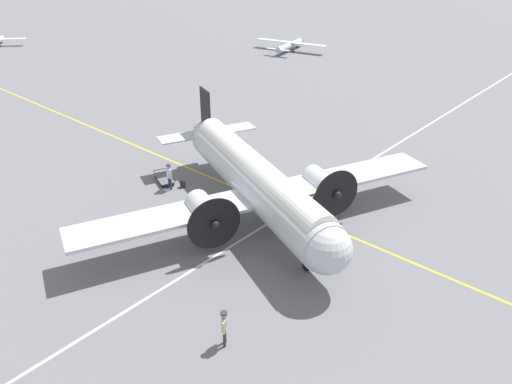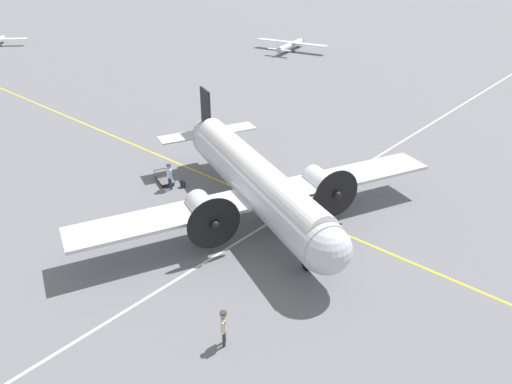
{
  "view_description": "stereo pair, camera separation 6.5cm",
  "coord_description": "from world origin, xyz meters",
  "px_view_note": "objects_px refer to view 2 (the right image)",
  "views": [
    {
      "loc": [
        18.12,
        -20.6,
        16.44
      ],
      "look_at": [
        0.0,
        0.0,
        1.74
      ],
      "focal_mm": 35.0,
      "sensor_mm": 36.0,
      "label": 1
    },
    {
      "loc": [
        18.17,
        -20.56,
        16.44
      ],
      "look_at": [
        0.0,
        0.0,
        1.74
      ],
      "focal_mm": 35.0,
      "sensor_mm": 36.0,
      "label": 2
    }
  ],
  "objects_px": {
    "baggage_cart": "(164,178)",
    "light_aircraft_distant": "(291,45)",
    "suitcase_near_door": "(183,184)",
    "crew_foreground": "(224,324)",
    "passenger_boarding": "(169,174)",
    "airliner_main": "(259,183)"
  },
  "relations": [
    {
      "from": "crew_foreground",
      "to": "passenger_boarding",
      "type": "bearing_deg",
      "value": -160.16
    },
    {
      "from": "passenger_boarding",
      "to": "light_aircraft_distant",
      "type": "xyz_separation_m",
      "value": [
        -20.65,
        40.35,
        -0.33
      ]
    },
    {
      "from": "airliner_main",
      "to": "passenger_boarding",
      "type": "relative_size",
      "value": 11.82
    },
    {
      "from": "passenger_boarding",
      "to": "suitcase_near_door",
      "type": "xyz_separation_m",
      "value": [
        0.46,
        0.75,
        -0.93
      ]
    },
    {
      "from": "suitcase_near_door",
      "to": "light_aircraft_distant",
      "type": "xyz_separation_m",
      "value": [
        -21.11,
        39.59,
        0.6
      ]
    },
    {
      "from": "suitcase_near_door",
      "to": "light_aircraft_distant",
      "type": "distance_m",
      "value": 44.87
    },
    {
      "from": "baggage_cart",
      "to": "light_aircraft_distant",
      "type": "xyz_separation_m",
      "value": [
        -19.44,
        39.89,
        0.59
      ]
    },
    {
      "from": "baggage_cart",
      "to": "light_aircraft_distant",
      "type": "bearing_deg",
      "value": 138.53
    },
    {
      "from": "airliner_main",
      "to": "light_aircraft_distant",
      "type": "height_order",
      "value": "airliner_main"
    },
    {
      "from": "crew_foreground",
      "to": "suitcase_near_door",
      "type": "relative_size",
      "value": 3.32
    },
    {
      "from": "light_aircraft_distant",
      "to": "suitcase_near_door",
      "type": "bearing_deg",
      "value": -163.91
    },
    {
      "from": "crew_foreground",
      "to": "baggage_cart",
      "type": "distance_m",
      "value": 16.84
    },
    {
      "from": "airliner_main",
      "to": "passenger_boarding",
      "type": "height_order",
      "value": "airliner_main"
    },
    {
      "from": "airliner_main",
      "to": "crew_foreground",
      "type": "height_order",
      "value": "airliner_main"
    },
    {
      "from": "baggage_cart",
      "to": "light_aircraft_distant",
      "type": "height_order",
      "value": "light_aircraft_distant"
    },
    {
      "from": "suitcase_near_door",
      "to": "baggage_cart",
      "type": "xyz_separation_m",
      "value": [
        -1.67,
        -0.3,
        0.02
      ]
    },
    {
      "from": "airliner_main",
      "to": "baggage_cart",
      "type": "distance_m",
      "value": 8.95
    },
    {
      "from": "baggage_cart",
      "to": "crew_foreground",
      "type": "bearing_deg",
      "value": -7.82
    },
    {
      "from": "airliner_main",
      "to": "crew_foreground",
      "type": "bearing_deg",
      "value": -33.96
    },
    {
      "from": "passenger_boarding",
      "to": "baggage_cart",
      "type": "height_order",
      "value": "passenger_boarding"
    },
    {
      "from": "passenger_boarding",
      "to": "baggage_cart",
      "type": "relative_size",
      "value": 0.81
    },
    {
      "from": "airliner_main",
      "to": "crew_foreground",
      "type": "xyz_separation_m",
      "value": [
        5.88,
        -9.07,
        -1.43
      ]
    }
  ]
}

